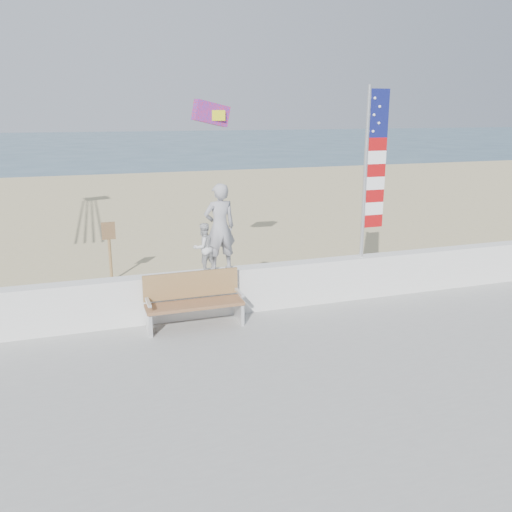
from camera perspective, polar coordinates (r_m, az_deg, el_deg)
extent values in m
plane|color=#314F62|center=(9.33, 2.39, -10.89)|extent=(220.00, 220.00, 0.00)
cube|color=tan|center=(17.57, -8.11, 1.59)|extent=(90.00, 40.00, 0.08)
cube|color=silver|center=(10.85, -1.34, -3.50)|extent=(30.00, 0.35, 0.90)
imported|color=gray|center=(10.38, -3.84, 3.03)|extent=(0.65, 0.46, 1.69)
imported|color=beige|center=(10.39, -5.54, 0.91)|extent=(0.56, 0.51, 0.95)
cube|color=#8D5F3D|center=(10.08, -6.47, -5.11)|extent=(1.80, 0.50, 0.06)
cube|color=olive|center=(10.23, -6.84, -2.99)|extent=(1.80, 0.05, 0.50)
cube|color=silver|center=(10.04, -11.20, -6.87)|extent=(0.06, 0.50, 0.40)
cube|color=silver|center=(9.86, -11.28, -4.81)|extent=(0.06, 0.45, 0.05)
cube|color=white|center=(10.36, -1.81, -5.88)|extent=(0.06, 0.50, 0.40)
cube|color=white|center=(10.18, -1.75, -3.87)|extent=(0.06, 0.45, 0.05)
cylinder|color=silver|center=(11.41, 11.42, 8.46)|extent=(0.08, 0.08, 3.50)
cube|color=#0F1451|center=(11.46, 12.82, 14.44)|extent=(0.44, 0.02, 0.95)
cube|color=#9E0A0C|center=(11.67, 12.20, 3.63)|extent=(0.44, 0.02, 0.26)
cube|color=white|center=(11.63, 12.27, 4.90)|extent=(0.44, 0.02, 0.26)
cube|color=#9E0A0C|center=(11.59, 12.34, 6.19)|extent=(0.44, 0.02, 0.26)
cube|color=white|center=(11.55, 12.42, 7.49)|extent=(0.44, 0.02, 0.26)
cube|color=#9E0A0C|center=(11.52, 12.49, 8.79)|extent=(0.44, 0.02, 0.26)
cube|color=white|center=(11.50, 12.56, 10.10)|extent=(0.44, 0.02, 0.26)
cube|color=#9E0A0C|center=(11.48, 12.64, 11.41)|extent=(0.44, 0.02, 0.26)
sphere|color=white|center=(11.39, 12.22, 12.70)|extent=(0.06, 0.06, 0.06)
sphere|color=white|center=(11.45, 12.80, 13.49)|extent=(0.06, 0.06, 0.06)
sphere|color=white|center=(11.38, 12.32, 14.31)|extent=(0.06, 0.06, 0.06)
sphere|color=white|center=(11.45, 12.90, 15.08)|extent=(0.06, 0.06, 0.06)
sphere|color=white|center=(11.39, 12.41, 15.92)|extent=(0.06, 0.06, 0.06)
cube|color=red|center=(13.37, -4.77, 14.74)|extent=(0.98, 0.46, 0.65)
cube|color=yellow|center=(13.41, -4.12, 14.54)|extent=(0.34, 0.25, 0.24)
cylinder|color=olive|center=(13.47, -15.09, -0.11)|extent=(0.07, 0.07, 1.20)
cube|color=brown|center=(13.30, -15.28, 2.57)|extent=(0.32, 0.03, 0.42)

